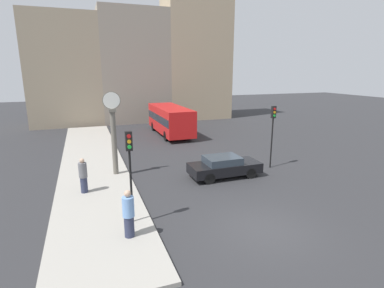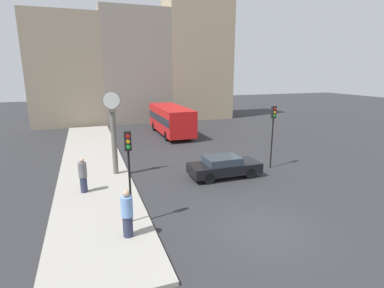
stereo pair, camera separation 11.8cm
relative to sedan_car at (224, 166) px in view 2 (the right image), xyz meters
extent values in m
plane|color=#2D2D30|center=(-1.19, -6.05, -0.66)|extent=(120.00, 120.00, 0.00)
cube|color=#A39E93|center=(-7.29, 5.49, -0.58)|extent=(3.99, 27.07, 0.16)
cube|color=gray|center=(-9.25, 22.34, 5.50)|extent=(7.78, 5.00, 12.32)
cube|color=gray|center=(-1.37, 22.34, 5.92)|extent=(7.98, 5.00, 13.16)
cube|color=tan|center=(6.70, 22.34, 7.45)|extent=(8.14, 5.00, 16.22)
cube|color=black|center=(0.04, 0.00, -0.10)|extent=(4.23, 1.76, 0.58)
cube|color=#2D3842|center=(-0.13, 0.00, 0.40)|extent=(2.03, 1.58, 0.42)
cylinder|color=black|center=(1.35, 0.77, -0.34)|extent=(0.64, 0.22, 0.64)
cylinder|color=black|center=(1.35, -0.77, -0.34)|extent=(0.64, 0.22, 0.64)
cylinder|color=black|center=(-1.27, 0.77, -0.34)|extent=(0.64, 0.22, 0.64)
cylinder|color=black|center=(-1.27, -0.77, -0.34)|extent=(0.64, 0.22, 0.64)
cube|color=red|center=(0.36, 12.79, 0.89)|extent=(2.53, 8.14, 2.39)
cube|color=#1E232D|center=(0.36, 12.79, 1.04)|extent=(2.55, 7.98, 0.71)
cylinder|color=black|center=(1.48, 15.31, -0.21)|extent=(0.28, 0.90, 0.90)
cylinder|color=black|center=(-0.76, 15.31, -0.21)|extent=(0.28, 0.90, 0.90)
cylinder|color=black|center=(1.48, 10.26, -0.21)|extent=(0.28, 0.90, 0.90)
cylinder|color=black|center=(-0.76, 10.26, -0.21)|extent=(0.28, 0.90, 0.90)
cylinder|color=black|center=(-6.05, -3.92, 1.01)|extent=(0.09, 0.09, 3.02)
cube|color=black|center=(-6.05, -3.92, 2.90)|extent=(0.26, 0.20, 0.76)
cylinder|color=red|center=(-6.05, -4.04, 3.11)|extent=(0.15, 0.04, 0.15)
cylinder|color=orange|center=(-6.05, -4.04, 2.90)|extent=(0.15, 0.04, 0.15)
cylinder|color=green|center=(-6.05, -4.04, 2.69)|extent=(0.15, 0.04, 0.15)
cylinder|color=black|center=(3.63, 0.55, 0.98)|extent=(0.09, 0.09, 3.27)
cube|color=black|center=(3.63, 0.55, 2.99)|extent=(0.26, 0.20, 0.76)
cylinder|color=red|center=(3.63, 0.43, 3.20)|extent=(0.15, 0.04, 0.15)
cylinder|color=orange|center=(3.63, 0.43, 2.99)|extent=(0.15, 0.04, 0.15)
cylinder|color=green|center=(3.63, 0.43, 2.78)|extent=(0.15, 0.04, 0.15)
cylinder|color=#666056|center=(-6.05, 2.33, 1.36)|extent=(0.31, 0.31, 3.72)
cube|color=#666056|center=(-6.05, 2.33, 3.32)|extent=(0.40, 0.40, 0.18)
cylinder|color=#666056|center=(-6.05, 2.33, 3.88)|extent=(1.01, 0.04, 1.01)
cylinder|color=white|center=(-6.05, 2.33, 3.88)|extent=(0.94, 0.06, 0.94)
cylinder|color=#2D334C|center=(-6.34, -5.01, -0.09)|extent=(0.37, 0.37, 0.82)
cylinder|color=#729ED8|center=(-6.34, -5.01, 0.70)|extent=(0.43, 0.43, 0.76)
sphere|color=tan|center=(-6.34, -5.01, 1.21)|extent=(0.26, 0.26, 0.26)
cylinder|color=#2D334C|center=(-7.86, -0.04, -0.09)|extent=(0.35, 0.35, 0.81)
cylinder|color=slate|center=(-7.86, -0.04, 0.69)|extent=(0.41, 0.41, 0.75)
sphere|color=tan|center=(-7.86, -0.04, 1.18)|extent=(0.23, 0.23, 0.23)
camera|label=1|loc=(-7.60, -15.25, 5.53)|focal=28.00mm
camera|label=2|loc=(-7.48, -15.29, 5.53)|focal=28.00mm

